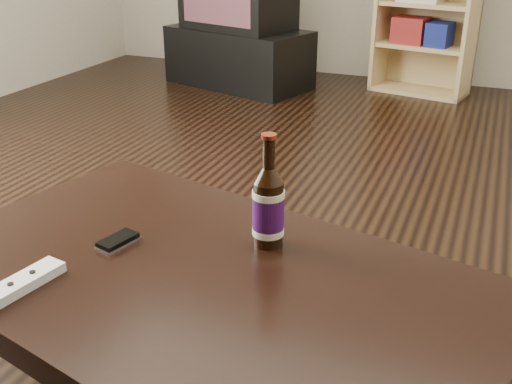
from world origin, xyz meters
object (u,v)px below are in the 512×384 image
at_px(remote, 20,284).
at_px(coffee_table, 200,297).
at_px(tv_stand, 239,57).
at_px(bookshelf, 428,0).
at_px(beer_bottle, 268,207).
at_px(phone, 118,241).

bearing_deg(remote, coffee_table, 42.11).
relative_size(tv_stand, bookshelf, 0.85).
height_order(tv_stand, bookshelf, bookshelf).
bearing_deg(coffee_table, beer_bottle, 62.12).
bearing_deg(beer_bottle, bookshelf, 91.53).
xyz_separation_m(tv_stand, coffee_table, (1.31, -3.22, 0.20)).
relative_size(beer_bottle, remote, 1.35).
bearing_deg(coffee_table, tv_stand, 112.20).
relative_size(coffee_table, phone, 13.05).
distance_m(tv_stand, bookshelf, 1.42).
relative_size(bookshelf, coffee_table, 0.90).
height_order(tv_stand, coffee_table, coffee_table).
xyz_separation_m(phone, remote, (-0.08, -0.23, 0.00)).
xyz_separation_m(bookshelf, remote, (-0.31, -3.73, -0.17)).
bearing_deg(bookshelf, beer_bottle, -76.14).
height_order(bookshelf, coffee_table, bookshelf).
bearing_deg(tv_stand, phone, -54.26).
xyz_separation_m(coffee_table, phone, (-0.23, 0.04, 0.07)).
bearing_deg(beer_bottle, phone, -157.45).
relative_size(tv_stand, coffee_table, 0.76).
distance_m(phone, remote, 0.24).
distance_m(coffee_table, remote, 0.37).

